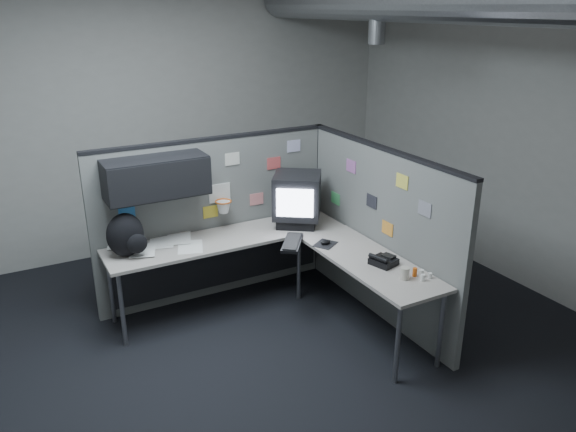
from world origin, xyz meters
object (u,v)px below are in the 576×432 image
monitor (297,199)px  keyboard (292,243)px  desk (264,254)px  phone (383,261)px  backpack (126,236)px

monitor → keyboard: (-0.30, -0.44, -0.25)m
desk → monitor: monitor is taller
keyboard → phone: 0.88m
keyboard → backpack: bearing=153.4°
keyboard → desk: bearing=131.9°
phone → backpack: size_ratio=0.61×
monitor → keyboard: size_ratio=1.43×
desk → keyboard: size_ratio=5.29×
keyboard → backpack: size_ratio=1.11×
phone → backpack: 2.22m
phone → backpack: (-1.86, 1.21, 0.16)m
monitor → desk: bearing=-162.6°
monitor → keyboard: bearing=-134.3°
monitor → backpack: size_ratio=1.58×
phone → monitor: bearing=92.3°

